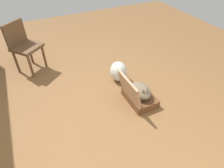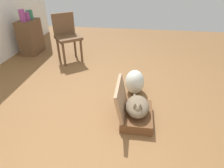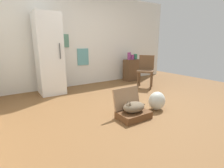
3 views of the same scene
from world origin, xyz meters
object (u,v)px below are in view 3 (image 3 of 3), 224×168
Objects in this scene: suitcase_base at (134,115)px; chair at (146,70)px; vase_short at (135,57)px; vase_round at (133,57)px; vase_tall at (129,56)px; side_table at (132,70)px; refrigerator at (49,55)px; plastic_bag_white at (157,101)px; cat at (134,107)px.

suitcase_base is 2.19m from chair.
vase_short reaches higher than suitcase_base.
vase_round is at bearing -174.79° from vase_short.
vase_round is (0.13, -0.02, -0.04)m from vase_tall.
side_table is at bearing 90.00° from vase_round.
refrigerator is 2.50m from vase_tall.
vase_short is 0.19× the size of chair.
refrigerator reaches higher than vase_round.
vase_short is at bearing 48.72° from suitcase_base.
refrigerator is at bearing -178.88° from vase_tall.
refrigerator is 8.27× the size of vase_tall.
vase_round is (-0.13, -0.01, -0.01)m from vase_short.
side_table is at bearing 124.82° from chair.
vase_round is (2.62, 0.03, -0.18)m from refrigerator.
plastic_bag_white is 2.25× the size of vase_round.
vase_tall is 0.97m from chair.
plastic_bag_white is 2.72m from vase_short.
suitcase_base is 0.62m from plastic_bag_white.
refrigerator is 12.37× the size of vase_round.
vase_round is (1.89, 2.29, 0.71)m from suitcase_base.
suitcase_base is 1.51× the size of plastic_bag_white.
cat is 3.12m from vase_short.
suitcase_base is 2.28× the size of vase_tall.
vase_tall reaches higher than plastic_bag_white.
vase_tall is 0.13m from vase_round.
vase_tall is 1.50× the size of vase_round.
side_table is at bearing 50.69° from suitcase_base.
plastic_bag_white reaches higher than cat.
suitcase_base is at bearing -72.11° from refrigerator.
plastic_bag_white is at bearing -76.09° from chair.
suitcase_base is 3.00m from side_table.
side_table is at bearing 50.61° from cat.
vase_tall is (2.50, 0.05, -0.14)m from refrigerator.
cat is at bearing -88.47° from chair.
plastic_bag_white is 0.39× the size of chair.
vase_round reaches higher than side_table.
vase_tall reaches higher than suitcase_base.
side_table reaches higher than plastic_bag_white.
refrigerator reaches higher than side_table.
side_table is (1.28, 2.26, 0.18)m from plastic_bag_white.
vase_tall is at bearing 132.42° from chair.
refrigerator reaches higher than vase_tall.
plastic_bag_white is 2.70m from refrigerator.
cat reaches higher than suitcase_base.
plastic_bag_white is 2.60m from side_table.
plastic_bag_white is 0.18× the size of refrigerator.
vase_short is at bearing 0.83° from refrigerator.
cat is at bearing -131.36° from vase_short.
vase_short reaches higher than vase_round.
cat is at bearing -129.66° from vase_round.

